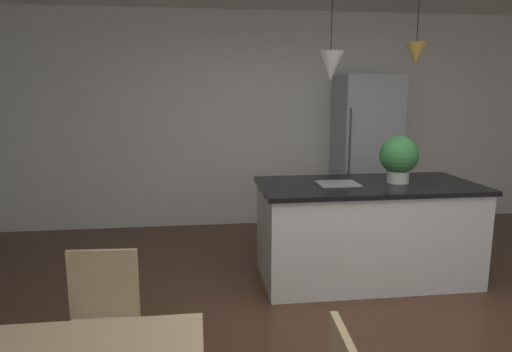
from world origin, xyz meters
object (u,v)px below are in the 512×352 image
refrigerator (365,153)px  potted_plant_on_island (399,157)px  chair_far_right (100,329)px  kitchen_island (366,230)px

refrigerator → potted_plant_on_island: refrigerator is taller
chair_far_right → potted_plant_on_island: 2.89m
chair_far_right → kitchen_island: (2.06, 1.55, -0.01)m
refrigerator → potted_plant_on_island: (-0.28, -1.57, 0.18)m
refrigerator → potted_plant_on_island: 1.60m
kitchen_island → potted_plant_on_island: bearing=-0.0°
kitchen_island → refrigerator: 1.74m
kitchen_island → potted_plant_on_island: 0.73m
potted_plant_on_island → kitchen_island: bearing=180.0°
kitchen_island → potted_plant_on_island: (0.28, -0.00, 0.68)m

